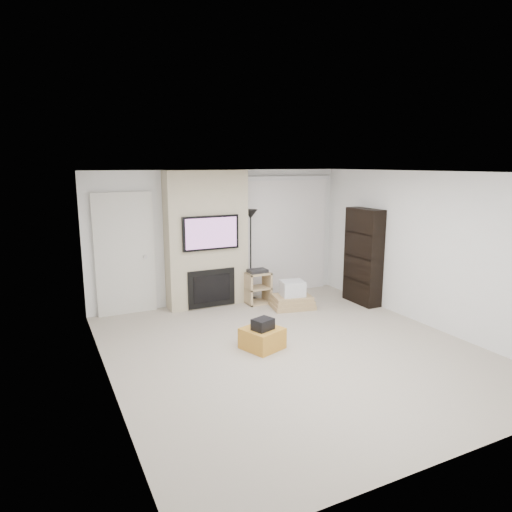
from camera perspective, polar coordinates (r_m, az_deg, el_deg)
name	(u,v)px	position (r m, az deg, el deg)	size (l,w,h in m)	color
floor	(293,350)	(6.67, 4.62, -11.60)	(5.00, 5.50, 0.00)	#B8AC9A
ceiling	(296,172)	(6.14, 5.00, 10.40)	(5.00, 5.50, 0.00)	white
wall_back	(220,236)	(8.72, -4.48, 2.46)	(5.00, 2.50, 0.00)	white
wall_front	(461,328)	(4.26, 24.27, -8.20)	(5.00, 2.50, 0.00)	white
wall_left	(105,285)	(5.48, -18.33, -3.50)	(5.50, 2.50, 0.00)	white
wall_right	(428,250)	(7.85, 20.69, 0.74)	(5.50, 2.50, 0.00)	white
hvac_vent	(291,171)	(7.03, 4.44, 10.51)	(0.35, 0.18, 0.01)	silver
ottoman	(262,338)	(6.65, 0.78, -10.24)	(0.50, 0.50, 0.30)	#C8892E
black_bag	(263,324)	(6.52, 0.86, -8.52)	(0.28, 0.22, 0.16)	black
fireplace_wall	(207,240)	(8.41, -6.16, 2.00)	(1.50, 0.47, 2.50)	#C2B595
entry_door	(125,255)	(8.24, -16.07, 0.14)	(1.02, 0.11, 2.14)	silver
vertical_blinds	(286,231)	(9.27, 3.72, 3.16)	(1.98, 0.10, 2.37)	silver
floor_lamp	(251,229)	(8.61, -0.68, 3.34)	(0.26, 0.26, 1.77)	black
av_stand	(258,285)	(8.65, 0.19, -3.70)	(0.45, 0.38, 0.66)	tan
box_stack	(292,297)	(8.45, 4.54, -5.19)	(0.85, 0.71, 0.50)	tan
bookshelf	(363,256)	(8.80, 13.28, -0.05)	(0.30, 0.80, 1.80)	black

